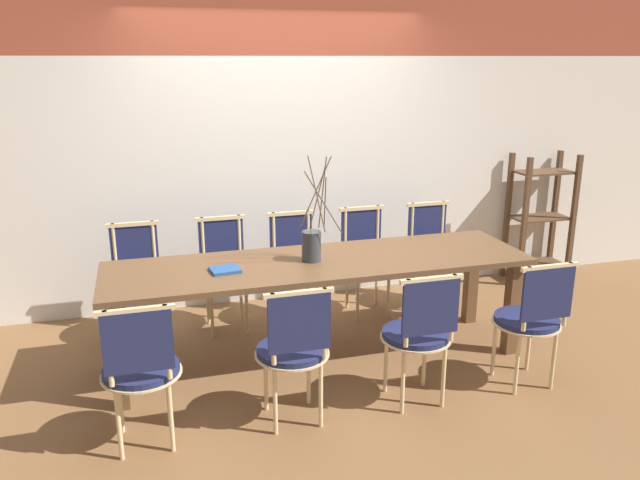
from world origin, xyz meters
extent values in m
plane|color=brown|center=(0.00, 0.00, 0.00)|extent=(16.00, 16.00, 0.00)
cube|color=silver|center=(0.00, 1.30, 1.07)|extent=(12.00, 0.06, 2.13)
cube|color=brown|center=(0.00, 0.00, 0.73)|extent=(2.97, 0.81, 0.04)
cube|color=brown|center=(-1.38, -0.30, 0.36)|extent=(0.09, 0.09, 0.71)
cube|color=brown|center=(1.38, -0.30, 0.36)|extent=(0.09, 0.09, 0.71)
cube|color=brown|center=(-1.38, 0.30, 0.36)|extent=(0.09, 0.09, 0.71)
cube|color=brown|center=(1.38, 0.30, 0.36)|extent=(0.09, 0.09, 0.71)
cylinder|color=#1E234C|center=(-1.24, -0.71, 0.46)|extent=(0.42, 0.42, 0.04)
cylinder|color=beige|center=(-1.24, -0.71, 0.43)|extent=(0.45, 0.45, 0.01)
cylinder|color=beige|center=(-1.38, -0.58, 0.22)|extent=(0.03, 0.03, 0.44)
cylinder|color=beige|center=(-1.11, -0.58, 0.22)|extent=(0.03, 0.03, 0.44)
cylinder|color=beige|center=(-1.38, -0.85, 0.22)|extent=(0.03, 0.03, 0.44)
cylinder|color=beige|center=(-1.11, -0.85, 0.22)|extent=(0.03, 0.03, 0.44)
cylinder|color=beige|center=(-1.39, -0.89, 0.69)|extent=(0.03, 0.03, 0.42)
cylinder|color=beige|center=(-1.09, -0.89, 0.69)|extent=(0.03, 0.03, 0.42)
cube|color=#1E234C|center=(-1.24, -0.90, 0.71)|extent=(0.36, 0.02, 0.34)
cube|color=beige|center=(-1.24, -0.89, 0.88)|extent=(0.40, 0.03, 0.03)
cylinder|color=#1E234C|center=(-0.38, -0.71, 0.46)|extent=(0.42, 0.42, 0.04)
cylinder|color=beige|center=(-0.38, -0.71, 0.43)|extent=(0.45, 0.45, 0.01)
cylinder|color=beige|center=(-0.52, -0.58, 0.22)|extent=(0.03, 0.03, 0.44)
cylinder|color=beige|center=(-0.24, -0.58, 0.22)|extent=(0.03, 0.03, 0.44)
cylinder|color=beige|center=(-0.52, -0.85, 0.22)|extent=(0.03, 0.03, 0.44)
cylinder|color=beige|center=(-0.24, -0.85, 0.22)|extent=(0.03, 0.03, 0.44)
cylinder|color=beige|center=(-0.53, -0.89, 0.69)|extent=(0.03, 0.03, 0.42)
cylinder|color=beige|center=(-0.23, -0.89, 0.69)|extent=(0.03, 0.03, 0.42)
cube|color=#1E234C|center=(-0.38, -0.90, 0.71)|extent=(0.36, 0.02, 0.34)
cube|color=beige|center=(-0.38, -0.89, 0.88)|extent=(0.40, 0.03, 0.03)
cylinder|color=#1E234C|center=(0.42, -0.71, 0.46)|extent=(0.42, 0.42, 0.04)
cylinder|color=beige|center=(0.42, -0.71, 0.43)|extent=(0.45, 0.45, 0.01)
cylinder|color=beige|center=(0.28, -0.58, 0.22)|extent=(0.03, 0.03, 0.44)
cylinder|color=beige|center=(0.56, -0.58, 0.22)|extent=(0.03, 0.03, 0.44)
cylinder|color=beige|center=(0.28, -0.85, 0.22)|extent=(0.03, 0.03, 0.44)
cylinder|color=beige|center=(0.56, -0.85, 0.22)|extent=(0.03, 0.03, 0.44)
cylinder|color=beige|center=(0.27, -0.89, 0.69)|extent=(0.03, 0.03, 0.42)
cylinder|color=beige|center=(0.57, -0.89, 0.69)|extent=(0.03, 0.03, 0.42)
cube|color=#1E234C|center=(0.42, -0.90, 0.71)|extent=(0.36, 0.02, 0.34)
cube|color=beige|center=(0.42, -0.89, 0.88)|extent=(0.40, 0.03, 0.03)
cylinder|color=#1E234C|center=(1.22, -0.71, 0.46)|extent=(0.42, 0.42, 0.04)
cylinder|color=beige|center=(1.22, -0.71, 0.43)|extent=(0.45, 0.45, 0.01)
cylinder|color=beige|center=(1.08, -0.58, 0.22)|extent=(0.03, 0.03, 0.44)
cylinder|color=beige|center=(1.35, -0.58, 0.22)|extent=(0.03, 0.03, 0.44)
cylinder|color=beige|center=(1.08, -0.85, 0.22)|extent=(0.03, 0.03, 0.44)
cylinder|color=beige|center=(1.35, -0.85, 0.22)|extent=(0.03, 0.03, 0.44)
cylinder|color=beige|center=(1.07, -0.89, 0.69)|extent=(0.03, 0.03, 0.42)
cylinder|color=beige|center=(1.36, -0.89, 0.69)|extent=(0.03, 0.03, 0.42)
cube|color=#1E234C|center=(1.22, -0.90, 0.71)|extent=(0.36, 0.02, 0.34)
cube|color=beige|center=(1.22, -0.89, 0.88)|extent=(0.40, 0.03, 0.03)
cylinder|color=#1E234C|center=(-1.25, 0.71, 0.46)|extent=(0.42, 0.42, 0.04)
cylinder|color=beige|center=(-1.25, 0.71, 0.43)|extent=(0.45, 0.45, 0.01)
cylinder|color=beige|center=(-1.12, 0.58, 0.22)|extent=(0.03, 0.03, 0.44)
cylinder|color=beige|center=(-1.39, 0.58, 0.22)|extent=(0.03, 0.03, 0.44)
cylinder|color=beige|center=(-1.12, 0.85, 0.22)|extent=(0.03, 0.03, 0.44)
cylinder|color=beige|center=(-1.39, 0.85, 0.22)|extent=(0.03, 0.03, 0.44)
cylinder|color=beige|center=(-1.11, 0.89, 0.69)|extent=(0.03, 0.03, 0.42)
cylinder|color=beige|center=(-1.40, 0.89, 0.69)|extent=(0.03, 0.03, 0.42)
cube|color=#1E234C|center=(-1.25, 0.90, 0.71)|extent=(0.36, 0.02, 0.34)
cube|color=beige|center=(-1.25, 0.89, 0.88)|extent=(0.40, 0.03, 0.03)
cylinder|color=#1E234C|center=(-0.58, 0.71, 0.46)|extent=(0.42, 0.42, 0.04)
cylinder|color=beige|center=(-0.58, 0.71, 0.43)|extent=(0.45, 0.45, 0.01)
cylinder|color=beige|center=(-0.44, 0.58, 0.22)|extent=(0.03, 0.03, 0.44)
cylinder|color=beige|center=(-0.71, 0.58, 0.22)|extent=(0.03, 0.03, 0.44)
cylinder|color=beige|center=(-0.44, 0.85, 0.22)|extent=(0.03, 0.03, 0.44)
cylinder|color=beige|center=(-0.71, 0.85, 0.22)|extent=(0.03, 0.03, 0.44)
cylinder|color=beige|center=(-0.43, 0.89, 0.69)|extent=(0.03, 0.03, 0.42)
cylinder|color=beige|center=(-0.72, 0.89, 0.69)|extent=(0.03, 0.03, 0.42)
cube|color=#1E234C|center=(-0.58, 0.90, 0.71)|extent=(0.36, 0.02, 0.34)
cube|color=beige|center=(-0.58, 0.89, 0.88)|extent=(0.40, 0.03, 0.03)
cylinder|color=#1E234C|center=(0.01, 0.71, 0.46)|extent=(0.42, 0.42, 0.04)
cylinder|color=beige|center=(0.01, 0.71, 0.43)|extent=(0.45, 0.45, 0.01)
cylinder|color=beige|center=(0.14, 0.58, 0.22)|extent=(0.03, 0.03, 0.44)
cylinder|color=beige|center=(-0.13, 0.58, 0.22)|extent=(0.03, 0.03, 0.44)
cylinder|color=beige|center=(0.14, 0.85, 0.22)|extent=(0.03, 0.03, 0.44)
cylinder|color=beige|center=(-0.13, 0.85, 0.22)|extent=(0.03, 0.03, 0.44)
cylinder|color=beige|center=(0.15, 0.89, 0.69)|extent=(0.03, 0.03, 0.42)
cylinder|color=beige|center=(-0.14, 0.89, 0.69)|extent=(0.03, 0.03, 0.42)
cube|color=#1E234C|center=(0.01, 0.90, 0.71)|extent=(0.36, 0.02, 0.34)
cube|color=beige|center=(0.01, 0.89, 0.88)|extent=(0.40, 0.03, 0.03)
cylinder|color=#1E234C|center=(0.63, 0.71, 0.46)|extent=(0.42, 0.42, 0.04)
cylinder|color=beige|center=(0.63, 0.71, 0.43)|extent=(0.45, 0.45, 0.01)
cylinder|color=beige|center=(0.77, 0.58, 0.22)|extent=(0.03, 0.03, 0.44)
cylinder|color=beige|center=(0.49, 0.58, 0.22)|extent=(0.03, 0.03, 0.44)
cylinder|color=beige|center=(0.77, 0.85, 0.22)|extent=(0.03, 0.03, 0.44)
cylinder|color=beige|center=(0.49, 0.85, 0.22)|extent=(0.03, 0.03, 0.44)
cylinder|color=beige|center=(0.78, 0.89, 0.69)|extent=(0.03, 0.03, 0.42)
cylinder|color=beige|center=(0.48, 0.89, 0.69)|extent=(0.03, 0.03, 0.42)
cube|color=#1E234C|center=(0.63, 0.90, 0.71)|extent=(0.36, 0.02, 0.34)
cube|color=beige|center=(0.63, 0.89, 0.88)|extent=(0.40, 0.03, 0.03)
cylinder|color=#1E234C|center=(1.25, 0.71, 0.46)|extent=(0.42, 0.42, 0.04)
cylinder|color=beige|center=(1.25, 0.71, 0.43)|extent=(0.45, 0.45, 0.01)
cylinder|color=beige|center=(1.39, 0.58, 0.22)|extent=(0.03, 0.03, 0.44)
cylinder|color=beige|center=(1.12, 0.58, 0.22)|extent=(0.03, 0.03, 0.44)
cylinder|color=beige|center=(1.39, 0.85, 0.22)|extent=(0.03, 0.03, 0.44)
cylinder|color=beige|center=(1.12, 0.85, 0.22)|extent=(0.03, 0.03, 0.44)
cylinder|color=beige|center=(1.40, 0.89, 0.69)|extent=(0.03, 0.03, 0.42)
cylinder|color=beige|center=(1.11, 0.89, 0.69)|extent=(0.03, 0.03, 0.42)
cube|color=#1E234C|center=(1.25, 0.90, 0.71)|extent=(0.36, 0.02, 0.34)
cube|color=beige|center=(1.25, 0.89, 0.88)|extent=(0.40, 0.03, 0.03)
cylinder|color=#33383D|center=(-0.06, 0.02, 0.86)|extent=(0.14, 0.14, 0.21)
cylinder|color=brown|center=(-0.01, -0.13, 1.20)|extent=(0.30, 0.10, 0.46)
cylinder|color=brown|center=(0.00, 0.06, 1.20)|extent=(0.10, 0.12, 0.47)
cylinder|color=brown|center=(-0.04, -0.05, 1.24)|extent=(0.14, 0.05, 0.54)
cylinder|color=brown|center=(0.03, -0.01, 1.16)|extent=(0.05, 0.19, 0.40)
cylinder|color=brown|center=(0.00, 0.11, 1.22)|extent=(0.20, 0.13, 0.51)
cylinder|color=brown|center=(0.02, 0.02, 1.23)|extent=(0.01, 0.17, 0.53)
cube|color=#234C8C|center=(-0.67, -0.04, 0.76)|extent=(0.21, 0.19, 0.02)
cube|color=#513823|center=(2.27, 0.92, 0.62)|extent=(0.04, 0.04, 1.25)
cube|color=#513823|center=(2.81, 0.92, 0.62)|extent=(0.04, 0.04, 1.25)
cube|color=#513823|center=(2.27, 1.21, 0.62)|extent=(0.04, 0.04, 1.25)
cube|color=#513823|center=(2.81, 1.21, 0.62)|extent=(0.04, 0.04, 1.25)
cube|color=#513823|center=(2.54, 1.07, 0.15)|extent=(0.54, 0.29, 0.02)
cube|color=#513823|center=(2.54, 1.07, 0.62)|extent=(0.54, 0.29, 0.02)
cube|color=#513823|center=(2.54, 1.07, 1.07)|extent=(0.54, 0.29, 0.02)
camera|label=1|loc=(-1.16, -3.98, 2.12)|focal=35.00mm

